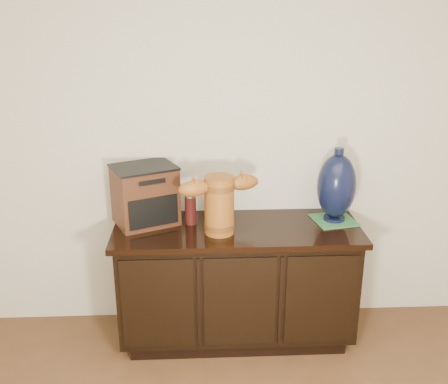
{
  "coord_description": "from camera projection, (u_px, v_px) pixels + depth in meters",
  "views": [
    {
      "loc": [
        -0.22,
        -0.61,
        2.0
      ],
      "look_at": [
        -0.08,
        2.18,
        0.99
      ],
      "focal_mm": 42.0,
      "sensor_mm": 36.0,
      "label": 1
    }
  ],
  "objects": [
    {
      "name": "spray_can",
      "position": [
        191.0,
        208.0,
        3.11
      ],
      "size": [
        0.07,
        0.07,
        0.2
      ],
      "color": "#5C120F",
      "rests_on": "sideboard"
    },
    {
      "name": "terracotta_vessel",
      "position": [
        219.0,
        202.0,
        2.96
      ],
      "size": [
        0.48,
        0.23,
        0.34
      ],
      "rotation": [
        0.0,
        0.0,
        0.32
      ],
      "color": "#9B571C",
      "rests_on": "sideboard"
    },
    {
      "name": "lamp_base",
      "position": [
        336.0,
        186.0,
        3.11
      ],
      "size": [
        0.27,
        0.27,
        0.45
      ],
      "rotation": [
        0.0,
        0.0,
        0.19
      ],
      "color": "black",
      "rests_on": "green_mat"
    },
    {
      "name": "green_mat",
      "position": [
        334.0,
        220.0,
        3.19
      ],
      "size": [
        0.28,
        0.28,
        0.01
      ],
      "primitive_type": "cube",
      "rotation": [
        0.0,
        0.0,
        0.19
      ],
      "color": "#316D3B",
      "rests_on": "sideboard"
    },
    {
      "name": "sideboard",
      "position": [
        237.0,
        282.0,
        3.22
      ],
      "size": [
        1.46,
        0.56,
        0.75
      ],
      "color": "black",
      "rests_on": "ground"
    },
    {
      "name": "tv_radio",
      "position": [
        145.0,
        195.0,
        3.1
      ],
      "size": [
        0.44,
        0.41,
        0.36
      ],
      "rotation": [
        0.0,
        0.0,
        0.43
      ],
      "color": "#411F10",
      "rests_on": "sideboard"
    }
  ]
}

